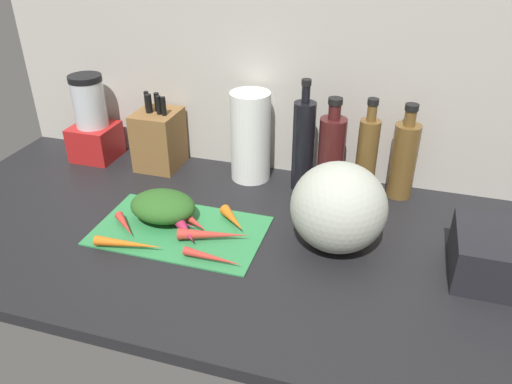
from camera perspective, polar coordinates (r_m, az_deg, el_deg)
ground_plane at (r=125.91cm, az=-2.29°, el=-5.27°), size 170.00×80.00×3.00cm
wall_back at (r=145.74cm, az=2.50°, el=13.52°), size 170.00×3.00×60.00cm
cutting_board at (r=126.89cm, az=-8.66°, el=-4.29°), size 41.90×25.09×0.80cm
carrot_0 at (r=128.11cm, az=-9.86°, el=-3.19°), size 16.07×4.07×2.37cm
carrot_1 at (r=126.27cm, az=-2.61°, el=-3.12°), size 9.43×9.65×2.87cm
carrot_2 at (r=114.26cm, az=-4.93°, el=-7.46°), size 14.58×3.32×2.07cm
carrot_3 at (r=126.78cm, az=-7.50°, el=-3.09°), size 12.60×9.68×3.40cm
carrot_4 at (r=128.86cm, az=-14.68°, el=-3.62°), size 9.08×8.65×2.23cm
carrot_5 at (r=123.14cm, az=-8.13°, el=-4.22°), size 10.70×10.91×3.45cm
carrot_6 at (r=120.98cm, az=-4.87°, el=-4.87°), size 17.34×7.12×2.82cm
carrot_7 at (r=121.50cm, az=-14.29°, el=-5.75°), size 16.84×4.42×2.45cm
carrot_greens_pile at (r=129.63cm, az=-10.52°, el=-1.57°), size 17.06×13.12×7.22cm
winter_squash at (r=116.49cm, az=9.37°, el=-1.74°), size 22.32×21.58×21.28cm
knife_block at (r=156.15cm, az=-10.99°, el=5.97°), size 12.50×13.84×23.23cm
blender_appliance at (r=166.01cm, az=-18.11°, el=7.41°), size 13.11×13.11×26.99cm
paper_towel_roll at (r=144.73cm, az=-0.63°, el=6.32°), size 11.50×11.50×26.25cm
bottle_0 at (r=139.36cm, az=5.41°, el=5.34°), size 6.13×6.13×31.97cm
bottle_1 at (r=138.37cm, az=8.55°, el=4.24°), size 7.35×7.35×27.91cm
bottle_2 at (r=137.78cm, az=12.47°, el=3.86°), size 5.57×5.57×28.59cm
bottle_3 at (r=141.64cm, az=16.46°, el=3.65°), size 7.00×7.00×26.74cm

